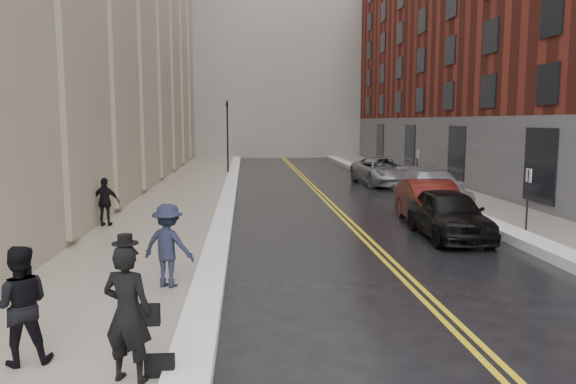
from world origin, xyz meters
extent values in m
plane|color=black|center=(0.00, 0.00, 0.00)|extent=(160.00, 160.00, 0.00)
cube|color=gray|center=(-4.50, 16.00, 0.07)|extent=(4.00, 64.00, 0.15)
cube|color=gray|center=(9.00, 16.00, 0.07)|extent=(3.00, 64.00, 0.15)
cube|color=gold|center=(2.38, 16.00, 0.00)|extent=(0.12, 64.00, 0.01)
cube|color=gold|center=(2.62, 16.00, 0.00)|extent=(0.12, 64.00, 0.01)
cube|color=white|center=(-2.20, 16.00, 0.13)|extent=(0.70, 60.80, 0.26)
cube|color=white|center=(7.15, 16.00, 0.15)|extent=(0.85, 60.80, 0.30)
cube|color=maroon|center=(17.50, 23.00, 9.00)|extent=(14.00, 50.00, 18.00)
cylinder|color=black|center=(-2.60, 30.00, 2.60)|extent=(0.12, 0.12, 5.20)
imported|color=black|center=(-2.60, 30.00, 4.60)|extent=(0.18, 0.15, 0.90)
cylinder|color=black|center=(7.90, 8.00, 1.10)|extent=(0.06, 0.06, 2.20)
cube|color=white|center=(7.90, 8.00, 2.00)|extent=(0.02, 0.35, 0.45)
cylinder|color=black|center=(7.90, 20.00, 1.10)|extent=(0.06, 0.06, 2.20)
cube|color=white|center=(7.90, 20.00, 2.00)|extent=(0.02, 0.35, 0.45)
imported|color=black|center=(5.20, 7.83, 0.79)|extent=(2.03, 4.72, 1.59)
imported|color=#420F0B|center=(5.41, 10.28, 0.80)|extent=(1.93, 4.93, 1.60)
imported|color=#9FA1A7|center=(6.80, 14.23, 0.82)|extent=(2.58, 5.77, 1.64)
imported|color=gray|center=(6.80, 22.99, 0.82)|extent=(3.20, 6.11, 1.64)
imported|color=black|center=(-2.99, -2.00, 1.13)|extent=(0.83, 0.67, 1.96)
imported|color=black|center=(-4.72, -1.29, 1.05)|extent=(1.02, 0.89, 1.80)
imported|color=#1B1F32|center=(-3.05, 2.54, 1.07)|extent=(1.36, 1.08, 1.84)
imported|color=black|center=(-6.20, 9.98, 0.99)|extent=(1.02, 0.51, 1.68)
camera|label=1|loc=(-1.34, -9.63, 3.77)|focal=35.00mm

